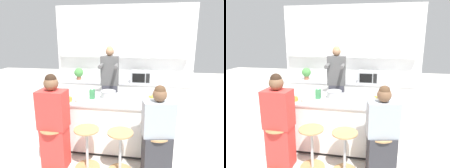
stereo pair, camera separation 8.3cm
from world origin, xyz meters
TOP-DOWN VIEW (x-y plane):
  - ground_plane at (0.00, 0.00)m, footprint 16.00×16.00m
  - wall_back at (0.00, 1.76)m, footprint 3.45×0.22m
  - back_counter at (0.00, 1.47)m, footprint 3.20×0.61m
  - kitchen_island at (0.00, 0.00)m, footprint 1.87×0.83m
  - bar_stool_leftmost at (-0.75, -0.74)m, footprint 0.38×0.38m
  - bar_stool_center_left at (-0.25, -0.69)m, footprint 0.38×0.38m
  - bar_stool_center_right at (0.25, -0.71)m, footprint 0.38×0.38m
  - bar_stool_rightmost at (0.75, -0.71)m, footprint 0.38×0.38m
  - person_cooking at (-0.15, 0.69)m, footprint 0.40×0.57m
  - person_wrapped_blanket at (-0.74, -0.72)m, footprint 0.41×0.29m
  - person_seated_near at (0.76, -0.72)m, footprint 0.45×0.33m
  - cooking_pot at (-0.07, 0.08)m, footprint 0.35×0.27m
  - fruit_bowl at (-0.46, -0.22)m, footprint 0.23×0.23m
  - mixing_bowl_steel at (-0.57, 0.19)m, footprint 0.24×0.24m
  - coffee_cup_near at (-0.67, -0.24)m, footprint 0.11×0.08m
  - banana_bunch at (0.70, 0.19)m, footprint 0.17×0.12m
  - juice_carton at (-0.33, -0.03)m, footprint 0.08×0.08m
  - microwave at (0.47, 1.43)m, footprint 0.46×0.35m
  - potted_plant at (-1.08, 1.47)m, footprint 0.23×0.23m

SIDE VIEW (x-z plane):
  - ground_plane at x=0.00m, z-range 0.00..0.00m
  - bar_stool_leftmost at x=-0.75m, z-range 0.03..0.67m
  - bar_stool_center_left at x=-0.25m, z-range 0.03..0.67m
  - bar_stool_center_right at x=0.25m, z-range 0.03..0.67m
  - bar_stool_rightmost at x=0.75m, z-range 0.03..0.67m
  - back_counter at x=0.00m, z-range 0.00..0.88m
  - kitchen_island at x=0.00m, z-range 0.01..0.90m
  - person_seated_near at x=0.76m, z-range -0.06..1.29m
  - person_wrapped_blanket at x=-0.74m, z-range -0.03..1.42m
  - person_cooking at x=-0.15m, z-range 0.00..1.77m
  - banana_bunch at x=0.70m, z-range 0.89..0.95m
  - fruit_bowl at x=-0.46m, z-range 0.89..0.95m
  - coffee_cup_near at x=-0.67m, z-range 0.89..0.97m
  - mixing_bowl_steel at x=-0.57m, z-range 0.89..0.97m
  - cooking_pot at x=-0.07m, z-range 0.89..1.02m
  - juice_carton at x=-0.33m, z-range 0.89..1.07m
  - microwave at x=0.47m, z-range 0.88..1.15m
  - potted_plant at x=-1.08m, z-range 0.91..1.20m
  - wall_back at x=0.00m, z-range 0.19..2.89m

